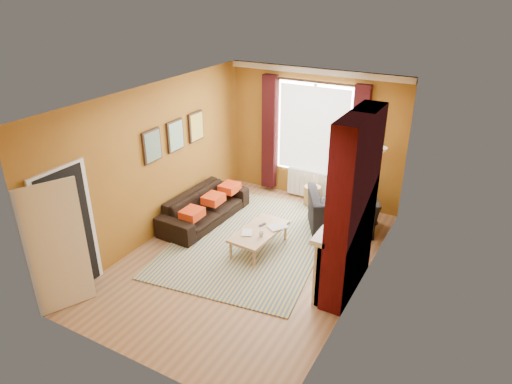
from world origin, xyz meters
TOP-DOWN VIEW (x-y plane):
  - ground at (0.00, 0.00)m, footprint 5.50×5.50m
  - room_walls at (0.63, 0.28)m, footprint 3.82×5.54m
  - striped_rug at (-0.27, 0.50)m, footprint 3.07×3.94m
  - sofa at (-1.42, 0.72)m, footprint 0.88×2.09m
  - armchair at (1.06, 1.65)m, footprint 1.56×1.50m
  - coffee_table at (0.03, 0.31)m, footprint 0.67×1.22m
  - wicker_stool at (0.17, 2.40)m, footprint 0.45×0.45m
  - floor_lamp at (1.53, 2.24)m, footprint 0.30×0.30m
  - book_a at (-0.18, 0.08)m, footprint 0.26×0.29m
  - book_b at (0.17, 0.62)m, footprint 0.38×0.41m
  - mug at (0.16, 0.14)m, footprint 0.10×0.10m
  - tv_remote at (-0.00, 0.50)m, footprint 0.09×0.16m

SIDE VIEW (x-z plane):
  - ground at x=0.00m, z-range 0.00..0.00m
  - striped_rug at x=-0.27m, z-range 0.00..0.02m
  - wicker_stool at x=0.17m, z-range 0.00..0.43m
  - sofa at x=-1.42m, z-range 0.00..0.60m
  - coffee_table at x=0.03m, z-range 0.15..0.55m
  - armchair at x=1.06m, z-range 0.00..0.78m
  - tv_remote at x=0.00m, z-range 0.39..0.41m
  - book_a at x=-0.18m, z-range 0.39..0.42m
  - book_b at x=0.17m, z-range 0.39..0.42m
  - mug at x=0.16m, z-range 0.39..0.48m
  - floor_lamp at x=1.53m, z-range 0.46..2.03m
  - room_walls at x=0.63m, z-range -0.04..2.80m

